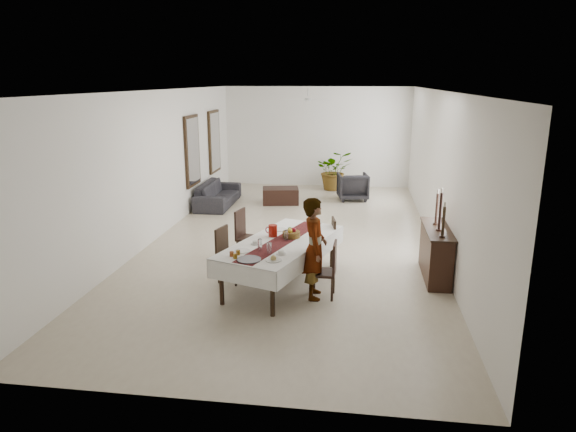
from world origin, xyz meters
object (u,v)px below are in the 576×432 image
Objects in this scene: woman at (314,248)px; sideboard_body at (436,254)px; red_pitcher at (273,231)px; sofa at (218,194)px; dining_table_top at (282,243)px.

sideboard_body is (2.05, 1.15, -0.38)m from woman.
woman is (0.79, -0.69, -0.06)m from red_pitcher.
woman is 1.13× the size of sideboard_body.
sofa is at bearing 115.03° from red_pitcher.
sideboard_body is at bearing -66.55° from woman.
red_pitcher reaches higher than sofa.
red_pitcher is at bearing -170.74° from sideboard_body.
dining_table_top is 6.04m from sofa.
red_pitcher is at bearing 149.04° from dining_table_top.
sofa is at bearing 22.82° from woman.
red_pitcher is 0.12× the size of woman.
sofa is (-2.62, 5.43, -0.42)m from dining_table_top.
sideboard_body is at bearing -132.67° from sofa.
dining_table_top is 0.75m from woman.
sofa is (-3.21, 5.89, -0.51)m from woman.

